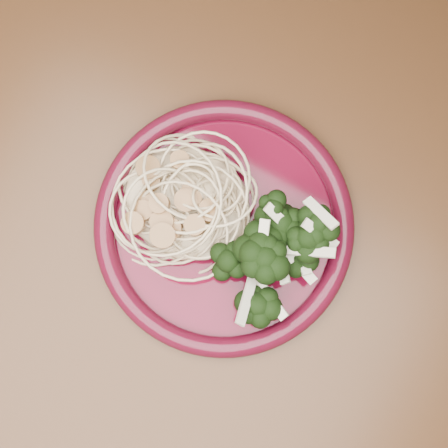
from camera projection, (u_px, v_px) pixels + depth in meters
dining_table at (304, 226)px, 0.75m from camera, size 1.20×0.80×0.75m
dinner_plate at (224, 225)px, 0.64m from camera, size 0.28×0.28×0.02m
spaghetti_pile at (187, 201)px, 0.63m from camera, size 0.14×0.12×0.03m
scallop_cluster at (185, 194)px, 0.60m from camera, size 0.12×0.12×0.04m
broccoli_pile at (271, 251)px, 0.61m from camera, size 0.10×0.16×0.05m
onion_garnish at (274, 247)px, 0.58m from camera, size 0.07×0.10×0.05m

